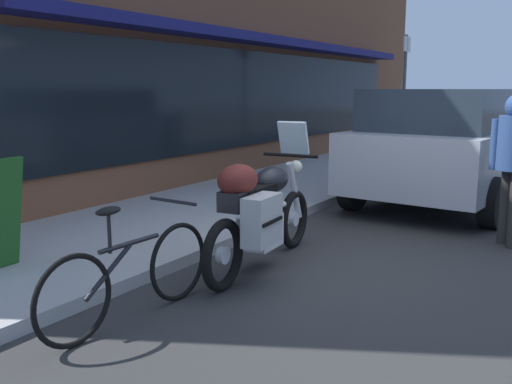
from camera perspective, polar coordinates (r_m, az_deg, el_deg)
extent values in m
plane|color=#2D2D2D|center=(5.82, 9.01, -7.17)|extent=(80.00, 80.00, 0.00)
cube|color=brown|center=(12.03, 0.44, 18.73)|extent=(18.09, 0.35, 6.99)
cube|color=black|center=(11.80, 1.29, 9.42)|extent=(12.67, 0.06, 1.80)
cube|color=navy|center=(11.72, 2.27, 14.79)|extent=(12.67, 0.60, 0.16)
cube|color=#9A9A9A|center=(15.00, 13.10, 3.65)|extent=(30.00, 2.56, 0.12)
torus|color=black|center=(6.28, 3.82, -2.73)|extent=(0.65, 0.14, 0.64)
cylinder|color=silver|center=(6.28, 3.82, -2.73)|extent=(0.16, 0.07, 0.16)
torus|color=black|center=(4.95, -3.33, -6.34)|extent=(0.65, 0.14, 0.64)
cylinder|color=silver|center=(4.95, -3.33, -6.34)|extent=(0.16, 0.07, 0.16)
cube|color=silver|center=(5.55, 0.45, -3.94)|extent=(0.46, 0.33, 0.32)
cylinder|color=silver|center=(5.55, 0.68, -2.13)|extent=(1.01, 0.14, 0.06)
ellipsoid|color=black|center=(5.67, 1.59, 1.22)|extent=(0.54, 0.32, 0.26)
cube|color=black|center=(5.31, -0.37, -0.06)|extent=(0.62, 0.29, 0.11)
cube|color=black|center=(5.03, -2.10, -0.88)|extent=(0.30, 0.24, 0.18)
cylinder|color=silver|center=(6.22, 3.85, 0.14)|extent=(0.35, 0.10, 0.67)
cylinder|color=black|center=(6.05, 3.45, 3.70)|extent=(0.08, 0.62, 0.04)
cube|color=silver|center=(6.11, 3.77, 5.45)|extent=(0.17, 0.33, 0.35)
sphere|color=#EAEACC|center=(6.22, 4.03, 2.56)|extent=(0.14, 0.14, 0.14)
cube|color=#AAAAAA|center=(5.00, 0.60, -2.83)|extent=(0.45, 0.23, 0.44)
cube|color=black|center=(4.94, 1.69, -2.98)|extent=(0.37, 0.04, 0.03)
ellipsoid|color=#591E19|center=(5.04, -1.84, 1.22)|extent=(0.50, 0.36, 0.28)
torus|color=black|center=(4.77, -7.78, -6.96)|extent=(0.66, 0.07, 0.66)
torus|color=black|center=(4.09, -17.86, -10.36)|extent=(0.66, 0.07, 0.66)
cylinder|color=black|center=(4.33, -12.55, -5.05)|extent=(0.58, 0.06, 0.04)
cylinder|color=black|center=(4.24, -14.56, -7.73)|extent=(0.46, 0.06, 0.33)
cylinder|color=black|center=(4.18, -14.52, -4.00)|extent=(0.03, 0.03, 0.30)
ellipsoid|color=black|center=(4.14, -14.62, -1.86)|extent=(0.22, 0.11, 0.06)
cylinder|color=black|center=(4.61, -8.35, -0.92)|extent=(0.05, 0.48, 0.03)
cube|color=#9EA3AD|center=(9.31, 19.23, 3.63)|extent=(4.60, 2.28, 0.83)
cube|color=#232D38|center=(9.00, 18.99, 7.92)|extent=(3.16, 1.93, 0.57)
cube|color=#383838|center=(11.44, 22.35, 2.89)|extent=(0.31, 1.93, 0.24)
cylinder|color=black|center=(11.04, 16.58, 2.58)|extent=(0.68, 0.27, 0.66)
cylinder|color=black|center=(8.35, 9.75, 0.48)|extent=(0.68, 0.27, 0.66)
cylinder|color=black|center=(7.71, 22.64, -0.99)|extent=(0.68, 0.27, 0.66)
cylinder|color=#272727|center=(7.01, 23.78, -1.33)|extent=(0.14, 0.14, 0.86)
cylinder|color=navy|center=(6.92, 22.86, 4.43)|extent=(0.10, 0.10, 0.56)
cylinder|color=#59595B|center=(13.03, 14.59, 8.97)|extent=(0.07, 0.07, 2.76)
cube|color=silver|center=(13.06, 14.92, 14.16)|extent=(0.44, 0.02, 0.32)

